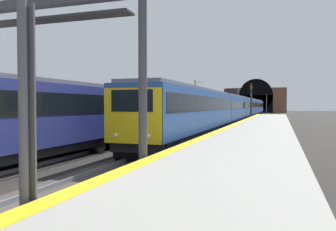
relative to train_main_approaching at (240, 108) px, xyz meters
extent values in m
plane|color=#282623|center=(-48.00, 0.00, -2.25)|extent=(320.00, 320.00, 0.00)
cube|color=#9E9B93|center=(-48.00, -4.54, -1.72)|extent=(112.00, 4.77, 1.06)
cube|color=yellow|center=(-48.00, -2.40, -1.19)|extent=(112.00, 0.50, 0.01)
cube|color=#423D38|center=(-48.00, 0.00, -2.22)|extent=(160.00, 3.19, 0.06)
cube|color=gray|center=(-48.00, -0.72, -2.12)|extent=(160.00, 0.07, 0.15)
cube|color=#264C99|center=(-30.87, 0.00, 0.10)|extent=(20.03, 2.91, 2.70)
cube|color=black|center=(-30.87, 0.00, 0.56)|extent=(19.23, 2.93, 0.95)
cube|color=slate|center=(-30.87, 0.00, 1.55)|extent=(19.42, 2.48, 0.20)
cube|color=black|center=(-30.87, 0.00, -1.44)|extent=(19.62, 2.56, 0.53)
cylinder|color=black|center=(-39.83, 0.03, -1.77)|extent=(0.96, 2.62, 0.96)
cylinder|color=black|center=(-38.03, 0.02, -1.77)|extent=(0.96, 2.62, 0.96)
cylinder|color=black|center=(-23.72, -0.02, -1.77)|extent=(0.96, 2.62, 0.96)
cylinder|color=black|center=(-21.92, -0.03, -1.77)|extent=(0.96, 2.62, 0.96)
cube|color=yellow|center=(-40.92, 0.03, -0.02)|extent=(0.13, 2.73, 2.45)
cube|color=black|center=(-40.97, 0.03, 0.64)|extent=(0.05, 1.99, 0.97)
sphere|color=#F2EACC|center=(-40.99, -0.75, -0.90)|extent=(0.20, 0.20, 0.20)
sphere|color=#F2EACC|center=(-40.98, 0.81, -0.90)|extent=(0.20, 0.20, 0.20)
cube|color=#264C99|center=(-10.19, 0.00, 0.10)|extent=(20.03, 2.91, 2.70)
cube|color=black|center=(-10.19, 0.00, 0.43)|extent=(19.23, 2.93, 0.78)
cube|color=slate|center=(-10.19, 0.00, 1.55)|extent=(19.42, 2.48, 0.20)
cube|color=black|center=(-10.19, 0.00, -1.44)|extent=(19.62, 2.56, 0.53)
cylinder|color=black|center=(-18.97, 0.03, -1.77)|extent=(0.96, 2.62, 0.96)
cylinder|color=black|center=(-17.17, 0.02, -1.77)|extent=(0.96, 2.62, 0.96)
cylinder|color=black|center=(-3.21, -0.02, -1.77)|extent=(0.96, 2.62, 0.96)
cylinder|color=black|center=(-1.41, -0.03, -1.77)|extent=(0.96, 2.62, 0.96)
cube|color=#264C99|center=(10.50, 0.00, 0.10)|extent=(20.03, 2.91, 2.70)
cube|color=black|center=(10.50, 0.00, 0.47)|extent=(19.23, 2.93, 0.89)
cube|color=slate|center=(10.50, 0.00, 1.55)|extent=(19.42, 2.48, 0.20)
cube|color=black|center=(10.50, 0.00, -1.44)|extent=(19.62, 2.56, 0.53)
cylinder|color=black|center=(1.48, 0.03, -1.77)|extent=(0.96, 2.62, 0.96)
cylinder|color=black|center=(3.28, 0.02, -1.77)|extent=(0.96, 2.62, 0.96)
cylinder|color=black|center=(17.71, -0.02, -1.77)|extent=(0.96, 2.62, 0.96)
cylinder|color=black|center=(19.51, -0.03, -1.77)|extent=(0.96, 2.62, 0.96)
cube|color=#264C99|center=(31.18, 0.00, 0.10)|extent=(20.03, 2.91, 2.70)
cube|color=black|center=(31.18, 0.00, 0.42)|extent=(19.23, 2.93, 0.86)
cube|color=slate|center=(31.18, 0.00, 1.55)|extent=(19.42, 2.48, 0.20)
cube|color=black|center=(31.18, 0.00, -1.44)|extent=(19.62, 2.56, 0.53)
cylinder|color=black|center=(22.45, 0.03, -1.77)|extent=(0.96, 2.62, 0.96)
cylinder|color=black|center=(24.25, 0.02, -1.77)|extent=(0.96, 2.62, 0.96)
cylinder|color=black|center=(38.11, -0.02, -1.77)|extent=(0.96, 2.62, 0.96)
cylinder|color=black|center=(39.91, -0.03, -1.77)|extent=(0.96, 2.62, 0.96)
cube|color=black|center=(-10.19, 0.00, 2.10)|extent=(1.31, 1.71, 0.90)
cylinder|color=black|center=(-36.28, 4.43, -1.83)|extent=(0.87, 2.54, 0.85)
cylinder|color=black|center=(-38.08, 4.45, -1.83)|extent=(0.87, 2.54, 0.85)
cube|color=#E5B20F|center=(-35.30, 4.42, -0.17)|extent=(0.15, 2.64, 2.36)
cube|color=black|center=(-35.25, 4.42, 0.58)|extent=(0.06, 1.92, 1.00)
sphere|color=#F2EACC|center=(-35.23, 5.18, -1.00)|extent=(0.20, 0.20, 0.20)
sphere|color=#F2EACC|center=(-35.25, 3.67, -1.00)|extent=(0.20, 0.20, 0.20)
cube|color=navy|center=(-25.64, 4.51, 0.03)|extent=(18.15, 2.92, 2.77)
cube|color=black|center=(-25.64, 4.51, 0.40)|extent=(17.43, 2.94, 0.96)
cube|color=slate|center=(-25.64, 4.51, 1.51)|extent=(17.60, 2.50, 0.20)
cube|color=black|center=(-25.64, 4.51, -1.53)|extent=(17.79, 2.59, 0.47)
cylinder|color=black|center=(-17.82, 4.43, -1.83)|extent=(0.87, 2.54, 0.85)
cylinder|color=black|center=(-19.62, 4.45, -1.83)|extent=(0.87, 2.54, 0.85)
cylinder|color=black|center=(-31.67, 4.57, -1.83)|extent=(0.87, 2.54, 0.85)
cylinder|color=black|center=(-33.47, 4.58, -1.83)|extent=(0.87, 2.54, 0.85)
cylinder|color=#4C4C54|center=(-49.78, -1.97, 0.10)|extent=(0.16, 0.16, 4.70)
cube|color=#4C4C54|center=(-49.64, -1.97, 0.10)|extent=(0.04, 0.28, 4.23)
cylinder|color=#38383D|center=(-3.74, -1.97, 0.15)|extent=(0.16, 0.16, 4.81)
cube|color=black|center=(-3.74, -1.97, 3.08)|extent=(0.20, 0.38, 1.05)
cube|color=#38383D|center=(-3.60, -1.97, 0.15)|extent=(0.04, 0.28, 4.33)
sphere|color=red|center=(-3.87, -1.97, 3.41)|extent=(0.20, 0.20, 0.20)
sphere|color=yellow|center=(-3.87, -1.97, 3.11)|extent=(0.20, 0.20, 0.20)
sphere|color=green|center=(-3.87, -1.97, 2.81)|extent=(0.20, 0.20, 0.20)
cylinder|color=#4C4C54|center=(50.71, -1.97, 0.13)|extent=(0.16, 0.16, 4.77)
cube|color=black|center=(50.71, -1.97, 3.04)|extent=(0.20, 0.38, 1.05)
cube|color=#4C4C54|center=(50.85, -1.97, 0.13)|extent=(0.04, 0.28, 4.29)
sphere|color=red|center=(50.58, -1.97, 3.37)|extent=(0.20, 0.20, 0.20)
sphere|color=yellow|center=(50.58, -1.97, 3.07)|extent=(0.20, 0.20, 0.20)
sphere|color=green|center=(50.58, -1.97, 2.77)|extent=(0.20, 0.20, 0.20)
cylinder|color=#3F3F47|center=(-44.46, -1.95, 0.83)|extent=(0.28, 0.28, 6.15)
cube|color=#3F3F47|center=(-44.46, 2.25, 4.08)|extent=(0.36, 8.69, 0.35)
cube|color=#2D2D33|center=(-44.46, 2.25, 3.45)|extent=(0.70, 7.57, 0.08)
cube|color=brown|center=(67.53, 2.25, 2.07)|extent=(2.17, 20.35, 8.65)
cube|color=black|center=(66.39, 2.25, 0.78)|extent=(0.12, 11.40, 6.05)
cylinder|color=black|center=(66.39, 2.25, 3.80)|extent=(0.12, 11.40, 11.40)
cylinder|color=#595B60|center=(17.86, 11.83, 1.88)|extent=(0.22, 0.22, 8.25)
cylinder|color=#595B60|center=(17.86, 10.78, 5.40)|extent=(0.08, 2.10, 0.08)
camera|label=1|loc=(-54.47, -6.16, 0.46)|focal=36.17mm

